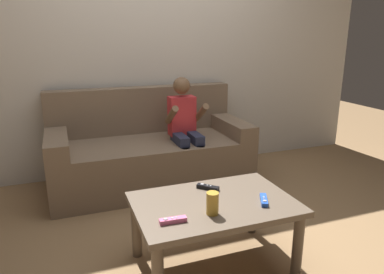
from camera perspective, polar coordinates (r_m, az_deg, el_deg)
The scene contains 9 objects.
ground_plane at distance 2.54m, azimuth 3.07°, elevation -15.57°, with size 9.35×9.35×0.00m, color olive.
wall_back at distance 3.56m, azimuth -6.32°, elevation 14.57°, with size 4.67×0.05×2.50m, color beige.
couch at distance 3.30m, azimuth -6.82°, elevation -2.41°, with size 1.75×0.80×0.86m.
person_seated_on_couch at distance 3.14m, azimuth -1.10°, elevation 1.78°, with size 0.33×0.40×0.98m.
coffee_table at distance 2.10m, azimuth 3.52°, elevation -11.78°, with size 0.91×0.61×0.42m.
game_remote_pink_near_edge at distance 1.85m, azimuth -3.07°, elevation -13.13°, with size 0.14×0.04×0.03m.
game_remote_black_center at distance 2.22m, azimuth 2.53°, elevation -8.03°, with size 0.12×0.13×0.03m.
game_remote_blue_far_corner at distance 2.09m, azimuth 11.40°, elevation -9.84°, with size 0.09×0.14×0.03m.
soda_can at distance 1.91m, azimuth 3.29°, elevation -10.54°, with size 0.07×0.07×0.12m, color #B78C2D.
Camera 1 is at (-0.88, -1.98, 1.33)m, focal length 33.40 mm.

